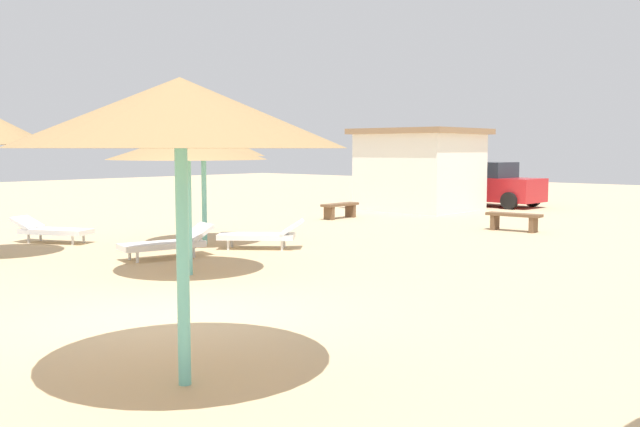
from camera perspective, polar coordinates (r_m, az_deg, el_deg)
The scene contains 11 objects.
ground_plane at distance 9.49m, azimuth -12.26°, elevation -8.48°, with size 80.00×80.00×0.00m, color #D1B284.
parasol_0 at distance 16.65m, azimuth -9.41°, elevation 5.73°, with size 2.85×2.85×2.74m.
parasol_3 at distance 12.61m, azimuth -10.68°, elevation 5.30°, with size 2.80×2.80×2.50m.
parasol_6 at distance 6.66m, azimuth -11.24°, elevation 7.92°, with size 3.09×3.09×2.89m.
lounger_0 at distance 15.83m, azimuth -4.66°, elevation -1.74°, with size 1.89×1.68×0.67m.
lounger_3 at distance 14.76m, azimuth -12.17°, elevation -2.34°, with size 1.07×2.00×0.68m.
lounger_5 at distance 17.98m, azimuth -20.92°, elevation -1.25°, with size 2.00×1.42×0.62m.
bench_0 at distance 19.87m, azimuth 15.40°, elevation -0.39°, with size 1.52×0.48×0.49m.
bench_1 at distance 22.66m, azimuth 1.63°, elevation 0.47°, with size 0.44×1.51×0.49m.
parked_car at distance 28.41m, azimuth 13.52°, elevation 2.26°, with size 4.09×2.17×1.72m.
beach_cabana at distance 26.02m, azimuth 8.08°, elevation 3.58°, with size 4.00×3.81×2.96m.
Camera 1 is at (7.48, -5.41, 2.23)m, focal length 39.59 mm.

